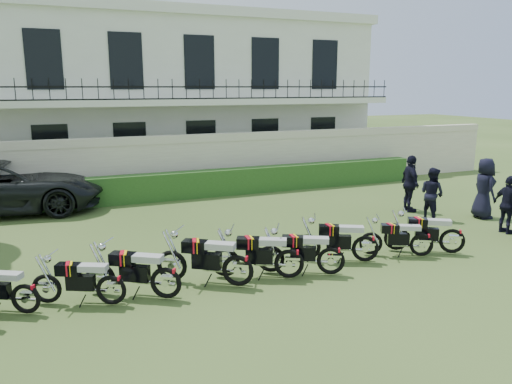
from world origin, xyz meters
TOP-DOWN VIEW (x-y plane):
  - ground at (0.00, 0.00)m, footprint 100.00×100.00m
  - perimeter_wall at (0.00, 8.00)m, footprint 30.00×0.35m
  - hedge at (1.00, 7.20)m, footprint 18.00×0.60m
  - building at (0.00, 13.96)m, footprint 20.40×9.60m
  - motorcycle_1 at (-5.18, -1.23)m, footprint 1.62×0.96m
  - motorcycle_2 at (-3.69, -1.44)m, footprint 1.70×0.92m
  - motorcycle_3 at (-2.67, -1.57)m, footprint 1.75×1.18m
  - motorcycle_4 at (-1.15, -1.53)m, footprint 1.81×1.29m
  - motorcycle_5 at (0.04, -1.54)m, footprint 1.87×1.04m
  - motorcycle_6 at (0.99, -1.69)m, footprint 1.76×1.03m
  - motorcycle_7 at (2.17, -1.29)m, footprint 1.82×1.03m
  - motorcycle_8 at (3.69, -1.48)m, footprint 1.63×0.94m
  - motorcycle_9 at (4.53, -1.61)m, footprint 1.70×1.16m
  - suv at (-6.08, 7.35)m, footprint 6.54×3.49m
  - officer_2 at (7.32, -0.78)m, footprint 0.42×0.98m
  - officer_3 at (8.05, 0.77)m, footprint 0.83×1.07m
  - officer_4 at (6.37, 1.23)m, footprint 0.74×0.89m
  - officer_5 at (6.43, 2.33)m, footprint 0.73×1.19m

SIDE VIEW (x-z plane):
  - ground at x=0.00m, z-range 0.00..0.00m
  - motorcycle_8 at x=3.69m, z-range -0.04..0.94m
  - motorcycle_1 at x=-5.18m, z-range -0.04..0.94m
  - motorcycle_2 at x=-3.69m, z-range -0.04..0.97m
  - motorcycle_6 at x=0.99m, z-range -0.04..1.03m
  - motorcycle_9 at x=4.53m, z-range -0.04..1.03m
  - hedge at x=1.00m, z-range 0.00..1.00m
  - motorcycle_7 at x=2.17m, z-range -0.04..1.05m
  - motorcycle_3 at x=-2.67m, z-range -0.04..1.06m
  - motorcycle_5 at x=0.04m, z-range -0.04..1.07m
  - motorcycle_4 at x=-1.15m, z-range -0.04..1.12m
  - officer_4 at x=6.37m, z-range 0.00..1.66m
  - officer_2 at x=7.32m, z-range 0.00..1.66m
  - suv at x=-6.08m, z-range 0.00..1.75m
  - officer_5 at x=6.43m, z-range 0.00..1.90m
  - officer_3 at x=8.05m, z-range 0.00..1.92m
  - perimeter_wall at x=0.00m, z-range 0.02..2.32m
  - building at x=0.00m, z-range 0.01..7.41m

